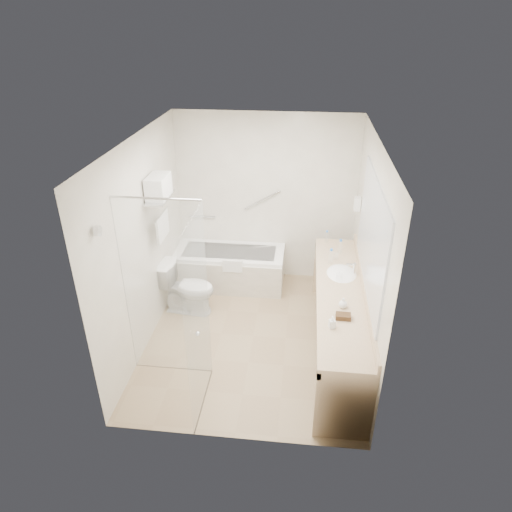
# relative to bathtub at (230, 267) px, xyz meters

# --- Properties ---
(floor) EXTENTS (3.20, 3.20, 0.00)m
(floor) POSITION_rel_bathtub_xyz_m (0.50, -1.24, -0.28)
(floor) COLOR #9D8561
(floor) RESTS_ON ground
(ceiling) EXTENTS (2.60, 3.20, 0.10)m
(ceiling) POSITION_rel_bathtub_xyz_m (0.50, -1.24, 2.22)
(ceiling) COLOR white
(ceiling) RESTS_ON wall_back
(wall_back) EXTENTS (2.60, 0.10, 2.50)m
(wall_back) POSITION_rel_bathtub_xyz_m (0.50, 0.36, 0.97)
(wall_back) COLOR silver
(wall_back) RESTS_ON ground
(wall_front) EXTENTS (2.60, 0.10, 2.50)m
(wall_front) POSITION_rel_bathtub_xyz_m (0.50, -2.84, 0.97)
(wall_front) COLOR silver
(wall_front) RESTS_ON ground
(wall_left) EXTENTS (0.10, 3.20, 2.50)m
(wall_left) POSITION_rel_bathtub_xyz_m (-0.80, -1.24, 0.97)
(wall_left) COLOR silver
(wall_left) RESTS_ON ground
(wall_right) EXTENTS (0.10, 3.20, 2.50)m
(wall_right) POSITION_rel_bathtub_xyz_m (1.80, -1.24, 0.97)
(wall_right) COLOR silver
(wall_right) RESTS_ON ground
(bathtub) EXTENTS (1.60, 0.73, 0.59)m
(bathtub) POSITION_rel_bathtub_xyz_m (0.00, 0.00, 0.00)
(bathtub) COLOR white
(bathtub) RESTS_ON floor
(grab_bar_short) EXTENTS (0.40, 0.03, 0.03)m
(grab_bar_short) POSITION_rel_bathtub_xyz_m (-0.45, 0.32, 0.67)
(grab_bar_short) COLOR silver
(grab_bar_short) RESTS_ON wall_back
(grab_bar_long) EXTENTS (0.53, 0.03, 0.33)m
(grab_bar_long) POSITION_rel_bathtub_xyz_m (0.45, 0.32, 0.97)
(grab_bar_long) COLOR silver
(grab_bar_long) RESTS_ON wall_back
(shower_enclosure) EXTENTS (0.96, 0.91, 2.11)m
(shower_enclosure) POSITION_rel_bathtub_xyz_m (-0.13, -2.16, 0.79)
(shower_enclosure) COLOR silver
(shower_enclosure) RESTS_ON floor
(towel_shelf) EXTENTS (0.24, 0.55, 0.81)m
(towel_shelf) POSITION_rel_bathtub_xyz_m (-0.67, -0.89, 1.48)
(towel_shelf) COLOR silver
(towel_shelf) RESTS_ON wall_left
(vanity_counter) EXTENTS (0.55, 2.70, 0.95)m
(vanity_counter) POSITION_rel_bathtub_xyz_m (1.52, -1.39, 0.36)
(vanity_counter) COLOR #CBAA87
(vanity_counter) RESTS_ON floor
(sink) EXTENTS (0.40, 0.52, 0.14)m
(sink) POSITION_rel_bathtub_xyz_m (1.55, -0.99, 0.54)
(sink) COLOR white
(sink) RESTS_ON vanity_counter
(faucet) EXTENTS (0.03, 0.03, 0.14)m
(faucet) POSITION_rel_bathtub_xyz_m (1.70, -0.99, 0.65)
(faucet) COLOR silver
(faucet) RESTS_ON vanity_counter
(mirror) EXTENTS (0.02, 2.00, 1.20)m
(mirror) POSITION_rel_bathtub_xyz_m (1.79, -1.39, 1.27)
(mirror) COLOR silver
(mirror) RESTS_ON wall_right
(hairdryer_unit) EXTENTS (0.08, 0.10, 0.18)m
(hairdryer_unit) POSITION_rel_bathtub_xyz_m (1.75, -0.19, 1.17)
(hairdryer_unit) COLOR silver
(hairdryer_unit) RESTS_ON wall_right
(toilet) EXTENTS (0.77, 0.48, 0.72)m
(toilet) POSITION_rel_bathtub_xyz_m (-0.45, -0.77, 0.08)
(toilet) COLOR white
(toilet) RESTS_ON floor
(amenity_basket) EXTENTS (0.16, 0.11, 0.05)m
(amenity_basket) POSITION_rel_bathtub_xyz_m (1.52, -1.93, 0.60)
(amenity_basket) COLOR #49311A
(amenity_basket) RESTS_ON vanity_counter
(soap_bottle_a) EXTENTS (0.10, 0.15, 0.06)m
(soap_bottle_a) POSITION_rel_bathtub_xyz_m (1.40, -2.10, 0.61)
(soap_bottle_a) COLOR silver
(soap_bottle_a) RESTS_ON vanity_counter
(soap_bottle_b) EXTENTS (0.13, 0.14, 0.09)m
(soap_bottle_b) POSITION_rel_bathtub_xyz_m (1.53, -1.73, 0.62)
(soap_bottle_b) COLOR silver
(soap_bottle_b) RESTS_ON vanity_counter
(water_bottle_left) EXTENTS (0.06, 0.06, 0.20)m
(water_bottle_left) POSITION_rel_bathtub_xyz_m (1.43, -0.74, 0.67)
(water_bottle_left) COLOR silver
(water_bottle_left) RESTS_ON vanity_counter
(water_bottle_mid) EXTENTS (0.06, 0.06, 0.20)m
(water_bottle_mid) POSITION_rel_bathtub_xyz_m (1.56, -0.46, 0.67)
(water_bottle_mid) COLOR silver
(water_bottle_mid) RESTS_ON vanity_counter
(water_bottle_right) EXTENTS (0.05, 0.05, 0.17)m
(water_bottle_right) POSITION_rel_bathtub_xyz_m (1.39, -0.14, 0.65)
(water_bottle_right) COLOR silver
(water_bottle_right) RESTS_ON vanity_counter
(drinking_glass_near) EXTENTS (0.09, 0.09, 0.10)m
(drinking_glass_near) POSITION_rel_bathtub_xyz_m (1.51, -1.17, 0.62)
(drinking_glass_near) COLOR silver
(drinking_glass_near) RESTS_ON vanity_counter
(drinking_glass_far) EXTENTS (0.07, 0.07, 0.08)m
(drinking_glass_far) POSITION_rel_bathtub_xyz_m (1.50, -0.63, 0.61)
(drinking_glass_far) COLOR silver
(drinking_glass_far) RESTS_ON vanity_counter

